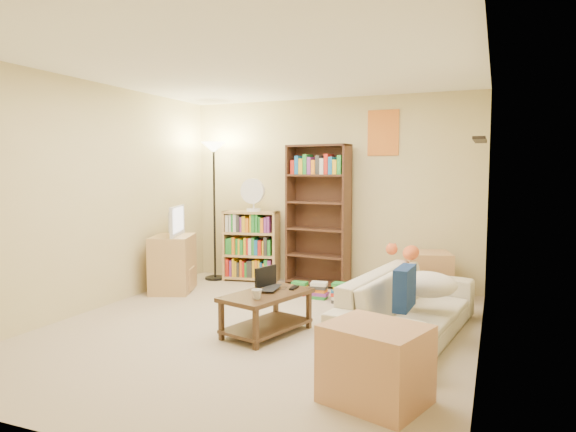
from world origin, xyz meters
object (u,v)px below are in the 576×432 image
at_px(coffee_table, 267,308).
at_px(floor_lamp, 214,171).
at_px(tall_bookshelf, 318,212).
at_px(desk_fan, 253,195).
at_px(mug, 257,294).
at_px(short_bookshelf, 251,246).
at_px(sofa, 409,306).
at_px(tabby_cat, 407,252).
at_px(end_cabinet, 376,364).
at_px(television, 172,221).
at_px(tv_stand, 173,263).
at_px(side_table, 428,276).
at_px(laptop, 276,289).

height_order(coffee_table, floor_lamp, floor_lamp).
height_order(tall_bookshelf, desk_fan, tall_bookshelf).
relative_size(mug, short_bookshelf, 0.14).
xyz_separation_m(sofa, tabby_cat, (-0.15, 0.81, 0.37)).
bearing_deg(end_cabinet, short_bookshelf, 128.22).
relative_size(mug, floor_lamp, 0.07).
height_order(short_bookshelf, end_cabinet, short_bookshelf).
relative_size(coffee_table, television, 1.53).
relative_size(short_bookshelf, desk_fan, 2.15).
xyz_separation_m(mug, television, (-1.85, 1.38, 0.46)).
bearing_deg(end_cabinet, tv_stand, 145.09).
bearing_deg(end_cabinet, floor_lamp, 134.73).
relative_size(sofa, floor_lamp, 1.09).
relative_size(floor_lamp, side_table, 3.35).
bearing_deg(coffee_table, tall_bookshelf, 111.89).
height_order(laptop, tv_stand, tv_stand).
bearing_deg(laptop, short_bookshelf, 23.60).
relative_size(tv_stand, television, 1.11).
xyz_separation_m(side_table, end_cabinet, (0.02, -2.92, -0.03)).
xyz_separation_m(short_bookshelf, end_cabinet, (2.46, -3.12, -0.23)).
xyz_separation_m(tv_stand, desk_fan, (0.69, 0.92, 0.85)).
relative_size(tv_stand, side_table, 1.24).
relative_size(laptop, mug, 2.71).
bearing_deg(tabby_cat, mug, -126.90).
distance_m(tv_stand, desk_fan, 1.43).
bearing_deg(mug, short_bookshelf, 117.42).
height_order(desk_fan, end_cabinet, desk_fan).
relative_size(tall_bookshelf, end_cabinet, 3.00).
relative_size(tv_stand, end_cabinet, 1.14).
xyz_separation_m(laptop, side_table, (1.20, 1.76, -0.12)).
bearing_deg(sofa, mug, 125.72).
bearing_deg(desk_fan, tall_bookshelf, 5.53).
bearing_deg(television, laptop, -138.87).
relative_size(floor_lamp, end_cabinet, 3.09).
bearing_deg(tabby_cat, floor_lamp, 164.76).
bearing_deg(tall_bookshelf, mug, -78.31).
distance_m(tabby_cat, tv_stand, 2.95).
xyz_separation_m(laptop, short_bookshelf, (-1.23, 1.96, 0.08)).
bearing_deg(mug, end_cabinet, -32.20).
height_order(television, tall_bookshelf, tall_bookshelf).
bearing_deg(coffee_table, side_table, 72.62).
bearing_deg(mug, tall_bookshelf, 95.81).
bearing_deg(sofa, side_table, 8.70).
bearing_deg(tabby_cat, desk_fan, 159.38).
relative_size(television, side_table, 1.12).
distance_m(sofa, desk_fan, 3.05).
distance_m(coffee_table, side_table, 2.26).
xyz_separation_m(coffee_table, floor_lamp, (-1.71, 1.97, 1.29)).
xyz_separation_m(tabby_cat, floor_lamp, (-2.81, 0.77, 0.87)).
bearing_deg(short_bookshelf, tv_stand, -132.18).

